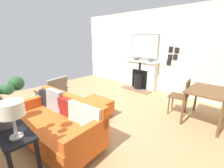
{
  "coord_description": "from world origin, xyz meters",
  "views": [
    {
      "loc": [
        1.88,
        2.72,
        1.79
      ],
      "look_at": [
        -0.73,
        0.25,
        0.7
      ],
      "focal_mm": 24.63,
      "sensor_mm": 36.0,
      "label": 1
    }
  ],
  "objects": [
    {
      "name": "mirror_over_mantel",
      "position": [
        -2.89,
        -0.24,
        1.49
      ],
      "size": [
        0.04,
        1.08,
        0.83
      ],
      "color": "gray"
    },
    {
      "name": "sofa",
      "position": [
        0.8,
        0.4,
        0.36
      ],
      "size": [
        1.0,
        1.81,
        0.84
      ],
      "color": "#B2B2B7",
      "rests_on": "ground"
    },
    {
      "name": "mantel_bowl_far",
      "position": [
        -2.8,
        0.08,
        1.04
      ],
      "size": [
        0.17,
        0.17,
        0.04
      ],
      "color": "#334C56",
      "rests_on": "fireplace"
    },
    {
      "name": "mantel_bowl_near",
      "position": [
        -2.8,
        -0.49,
        1.05
      ],
      "size": [
        0.17,
        0.17,
        0.05
      ],
      "color": "#47382D",
      "rests_on": "fireplace"
    },
    {
      "name": "dining_chair_near_fireplace",
      "position": [
        -1.71,
        1.6,
        0.52
      ],
      "size": [
        0.45,
        0.45,
        0.87
      ],
      "color": "brown",
      "rests_on": "ground"
    },
    {
      "name": "console_table",
      "position": [
        1.55,
        0.41,
        0.63
      ],
      "size": [
        0.33,
        1.47,
        0.73
      ],
      "color": "black",
      "rests_on": "ground"
    },
    {
      "name": "fireplace",
      "position": [
        -2.76,
        -0.24,
        0.46
      ],
      "size": [
        0.62,
        1.22,
        1.02
      ],
      "color": "brown",
      "rests_on": "ground"
    },
    {
      "name": "ground_plane",
      "position": [
        0.0,
        0.0,
        -0.0
      ],
      "size": [
        5.96,
        6.3,
        0.01
      ],
      "primitive_type": "cube",
      "color": "tan"
    },
    {
      "name": "photo_gallery_row",
      "position": [
        -2.91,
        0.76,
        1.27
      ],
      "size": [
        0.02,
        0.34,
        0.58
      ],
      "color": "black"
    },
    {
      "name": "ottoman",
      "position": [
        -0.24,
        0.18,
        0.25
      ],
      "size": [
        0.6,
        0.69,
        0.4
      ],
      "color": "#B2B2B7",
      "rests_on": "ground"
    },
    {
      "name": "wall_left",
      "position": [
        -2.98,
        0.0,
        1.34
      ],
      "size": [
        0.12,
        6.3,
        2.68
      ],
      "primitive_type": "cube",
      "color": "silver",
      "rests_on": "ground"
    },
    {
      "name": "armchair_accent",
      "position": [
        0.17,
        -1.0,
        0.47
      ],
      "size": [
        0.77,
        0.71,
        0.83
      ],
      "color": "brown",
      "rests_on": "ground"
    },
    {
      "name": "potted_plant",
      "position": [
        1.57,
        0.62,
        1.11
      ],
      "size": [
        0.49,
        0.43,
        0.61
      ],
      "color": "#4C4C51",
      "rests_on": "console_table"
    },
    {
      "name": "table_lamp_far_end",
      "position": [
        1.55,
        0.96,
        1.06
      ],
      "size": [
        0.25,
        0.25,
        0.42
      ],
      "color": "#B2B2B7",
      "rests_on": "console_table"
    },
    {
      "name": "book_stack",
      "position": [
        1.55,
        0.28,
        0.76
      ],
      "size": [
        0.27,
        0.2,
        0.04
      ],
      "color": "#B23833",
      "rests_on": "console_table"
    },
    {
      "name": "dining_table",
      "position": [
        -1.7,
        2.12,
        0.64
      ],
      "size": [
        0.98,
        0.76,
        0.75
      ],
      "color": "brown",
      "rests_on": "ground"
    }
  ]
}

